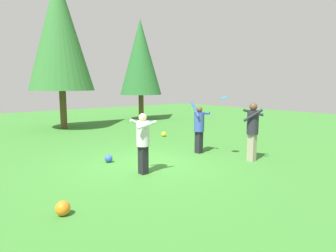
{
  "coord_description": "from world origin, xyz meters",
  "views": [
    {
      "loc": [
        -4.8,
        -6.8,
        2.31
      ],
      "look_at": [
        0.89,
        0.02,
        1.05
      ],
      "focal_mm": 31.38,
      "sensor_mm": 36.0,
      "label": 1
    }
  ],
  "objects_px": {
    "frisbee": "(224,98)",
    "person_bystander": "(143,139)",
    "person_catcher": "(253,127)",
    "tree_center": "(59,33)",
    "ball_orange": "(63,208)",
    "ball_yellow": "(164,134)",
    "tree_far_right": "(141,58)",
    "person_thrower": "(199,126)",
    "ball_blue": "(109,159)"
  },
  "relations": [
    {
      "from": "tree_center",
      "to": "person_thrower",
      "type": "bearing_deg",
      "value": -80.51
    },
    {
      "from": "ball_yellow",
      "to": "ball_orange",
      "type": "height_order",
      "value": "ball_orange"
    },
    {
      "from": "person_bystander",
      "to": "frisbee",
      "type": "distance_m",
      "value": 2.99
    },
    {
      "from": "frisbee",
      "to": "ball_blue",
      "type": "xyz_separation_m",
      "value": [
        -2.96,
        1.9,
        -1.8
      ]
    },
    {
      "from": "person_thrower",
      "to": "tree_far_right",
      "type": "distance_m",
      "value": 10.59
    },
    {
      "from": "person_thrower",
      "to": "ball_yellow",
      "type": "xyz_separation_m",
      "value": [
        1.1,
        3.24,
        -0.83
      ]
    },
    {
      "from": "frisbee",
      "to": "person_bystander",
      "type": "bearing_deg",
      "value": 173.64
    },
    {
      "from": "ball_yellow",
      "to": "tree_center",
      "type": "bearing_deg",
      "value": 115.57
    },
    {
      "from": "person_catcher",
      "to": "person_thrower",
      "type": "bearing_deg",
      "value": -17.92
    },
    {
      "from": "person_thrower",
      "to": "person_catcher",
      "type": "xyz_separation_m",
      "value": [
        0.48,
        -1.76,
        0.11
      ]
    },
    {
      "from": "person_thrower",
      "to": "tree_far_right",
      "type": "xyz_separation_m",
      "value": [
        4.06,
        9.28,
        3.1
      ]
    },
    {
      "from": "person_bystander",
      "to": "ball_orange",
      "type": "relative_size",
      "value": 5.96
    },
    {
      "from": "person_catcher",
      "to": "ball_yellow",
      "type": "bearing_deg",
      "value": -40.35
    },
    {
      "from": "frisbee",
      "to": "tree_center",
      "type": "relative_size",
      "value": 0.05
    },
    {
      "from": "frisbee",
      "to": "tree_far_right",
      "type": "xyz_separation_m",
      "value": [
        4.05,
        10.31,
        2.13
      ]
    },
    {
      "from": "ball_yellow",
      "to": "tree_far_right",
      "type": "xyz_separation_m",
      "value": [
        2.96,
        6.04,
        3.93
      ]
    },
    {
      "from": "ball_orange",
      "to": "tree_far_right",
      "type": "bearing_deg",
      "value": 49.82
    },
    {
      "from": "ball_orange",
      "to": "ball_blue",
      "type": "relative_size",
      "value": 1.13
    },
    {
      "from": "ball_orange",
      "to": "tree_center",
      "type": "height_order",
      "value": "tree_center"
    },
    {
      "from": "person_thrower",
      "to": "ball_yellow",
      "type": "distance_m",
      "value": 3.53
    },
    {
      "from": "person_bystander",
      "to": "ball_orange",
      "type": "bearing_deg",
      "value": -149.93
    },
    {
      "from": "ball_orange",
      "to": "tree_center",
      "type": "relative_size",
      "value": 0.03
    },
    {
      "from": "person_bystander",
      "to": "frisbee",
      "type": "xyz_separation_m",
      "value": [
        2.81,
        -0.31,
        0.98
      ]
    },
    {
      "from": "person_catcher",
      "to": "person_bystander",
      "type": "height_order",
      "value": "person_catcher"
    },
    {
      "from": "person_thrower",
      "to": "frisbee",
      "type": "relative_size",
      "value": 4.62
    },
    {
      "from": "person_bystander",
      "to": "person_catcher",
      "type": "bearing_deg",
      "value": -11.18
    },
    {
      "from": "ball_orange",
      "to": "tree_far_right",
      "type": "distance_m",
      "value": 15.05
    },
    {
      "from": "ball_yellow",
      "to": "tree_center",
      "type": "height_order",
      "value": "tree_center"
    },
    {
      "from": "person_catcher",
      "to": "tree_center",
      "type": "height_order",
      "value": "tree_center"
    },
    {
      "from": "person_catcher",
      "to": "tree_far_right",
      "type": "relative_size",
      "value": 0.27
    },
    {
      "from": "person_catcher",
      "to": "ball_blue",
      "type": "bearing_deg",
      "value": 19.24
    },
    {
      "from": "person_thrower",
      "to": "tree_far_right",
      "type": "bearing_deg",
      "value": 155.95
    },
    {
      "from": "person_bystander",
      "to": "ball_blue",
      "type": "distance_m",
      "value": 1.79
    },
    {
      "from": "person_catcher",
      "to": "ball_orange",
      "type": "relative_size",
      "value": 6.68
    },
    {
      "from": "person_bystander",
      "to": "ball_yellow",
      "type": "height_order",
      "value": "person_bystander"
    },
    {
      "from": "person_thrower",
      "to": "ball_yellow",
      "type": "relative_size",
      "value": 8.08
    },
    {
      "from": "ball_blue",
      "to": "tree_far_right",
      "type": "xyz_separation_m",
      "value": [
        7.01,
        8.41,
        3.93
      ]
    },
    {
      "from": "ball_blue",
      "to": "tree_far_right",
      "type": "bearing_deg",
      "value": 50.2
    },
    {
      "from": "tree_center",
      "to": "tree_far_right",
      "type": "bearing_deg",
      "value": 7.89
    },
    {
      "from": "person_catcher",
      "to": "ball_blue",
      "type": "xyz_separation_m",
      "value": [
        -3.43,
        2.63,
        -0.94
      ]
    },
    {
      "from": "person_catcher",
      "to": "tree_center",
      "type": "bearing_deg",
      "value": -22.82
    },
    {
      "from": "person_bystander",
      "to": "ball_blue",
      "type": "bearing_deg",
      "value": 101.64
    },
    {
      "from": "person_catcher",
      "to": "ball_yellow",
      "type": "distance_m",
      "value": 5.13
    },
    {
      "from": "person_catcher",
      "to": "person_bystander",
      "type": "distance_m",
      "value": 3.45
    },
    {
      "from": "tree_center",
      "to": "ball_orange",
      "type": "bearing_deg",
      "value": -110.64
    },
    {
      "from": "frisbee",
      "to": "tree_far_right",
      "type": "relative_size",
      "value": 0.06
    },
    {
      "from": "ball_blue",
      "to": "tree_far_right",
      "type": "distance_m",
      "value": 11.63
    },
    {
      "from": "person_bystander",
      "to": "ball_blue",
      "type": "xyz_separation_m",
      "value": [
        -0.15,
        1.59,
        -0.81
      ]
    },
    {
      "from": "person_catcher",
      "to": "person_bystander",
      "type": "xyz_separation_m",
      "value": [
        -3.29,
        1.04,
        -0.12
      ]
    },
    {
      "from": "tree_far_right",
      "to": "frisbee",
      "type": "bearing_deg",
      "value": -111.45
    }
  ]
}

